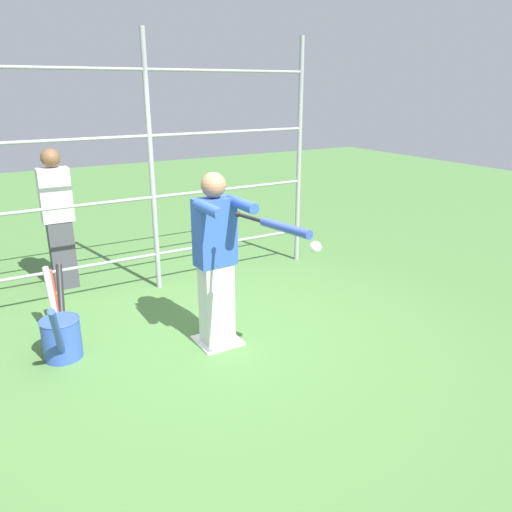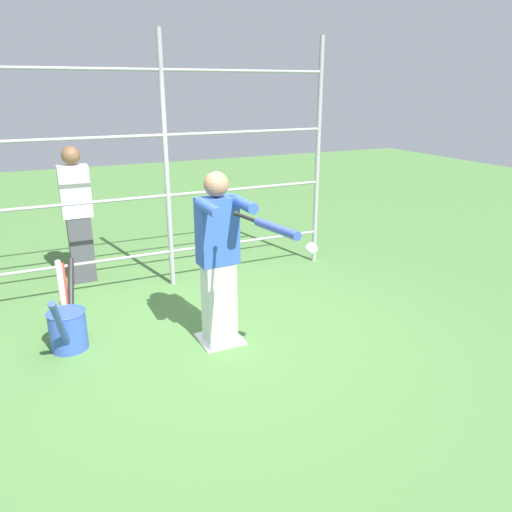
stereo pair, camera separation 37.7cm
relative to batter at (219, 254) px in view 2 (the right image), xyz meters
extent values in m
plane|color=#4C7A3D|center=(0.00, -0.02, -0.88)|extent=(24.00, 24.00, 0.00)
cube|color=white|center=(0.00, -0.02, -0.87)|extent=(0.40, 0.40, 0.02)
cylinder|color=#939399|center=(-2.05, -1.62, 0.58)|extent=(0.06, 0.06, 2.93)
cylinder|color=#939399|center=(0.00, -1.62, 0.58)|extent=(0.06, 0.06, 2.93)
cylinder|color=#939399|center=(0.00, -1.62, -0.46)|extent=(4.09, 0.04, 0.04)
cylinder|color=#939399|center=(0.00, -1.62, 0.24)|extent=(4.09, 0.04, 0.04)
cylinder|color=#939399|center=(0.00, -1.62, 0.93)|extent=(4.09, 0.04, 0.04)
cylinder|color=#939399|center=(0.00, -1.62, 1.62)|extent=(4.09, 0.04, 0.04)
cube|color=silver|center=(0.00, -0.02, -0.49)|extent=(0.30, 0.20, 0.79)
cube|color=#2D51B7|center=(0.00, -0.02, 0.21)|extent=(0.37, 0.23, 0.62)
sphere|color=#9E7051|center=(0.00, -0.02, 0.64)|extent=(0.22, 0.22, 0.22)
cylinder|color=#2D51B7|center=(-0.16, 0.19, 0.49)|extent=(0.10, 0.44, 0.10)
cylinder|color=#2D51B7|center=(0.16, 0.21, 0.49)|extent=(0.10, 0.44, 0.10)
sphere|color=black|center=(0.00, 0.42, 0.47)|extent=(0.05, 0.05, 0.05)
cylinder|color=black|center=(-0.01, 0.60, 0.48)|extent=(0.06, 0.35, 0.04)
cylinder|color=#334CB2|center=(-0.05, 1.03, 0.50)|extent=(0.11, 0.53, 0.09)
sphere|color=white|center=(-0.42, 0.91, 0.26)|extent=(0.10, 0.10, 0.10)
cylinder|color=#3351B2|center=(1.33, -0.47, -0.70)|extent=(0.34, 0.34, 0.37)
torus|color=#3351B2|center=(1.33, -0.47, -0.51)|extent=(0.35, 0.35, 0.01)
cylinder|color=#B2B2B7|center=(1.33, -0.79, -0.52)|extent=(0.07, 0.57, 0.68)
cylinder|color=black|center=(1.25, -0.80, -0.52)|extent=(0.19, 0.59, 0.68)
cylinder|color=red|center=(1.31, -0.79, -0.54)|extent=(0.10, 0.57, 0.64)
cylinder|color=#334CB2|center=(1.40, -0.14, -0.50)|extent=(0.17, 0.59, 0.72)
cube|color=#3F3F47|center=(0.97, -2.20, -0.47)|extent=(0.28, 0.17, 0.83)
cube|color=silver|center=(0.97, -2.20, 0.26)|extent=(0.35, 0.19, 0.62)
sphere|color=brown|center=(0.97, -2.20, 0.69)|extent=(0.22, 0.22, 0.22)
camera|label=1|loc=(1.87, 3.86, 1.45)|focal=35.00mm
camera|label=2|loc=(1.54, 4.04, 1.45)|focal=35.00mm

